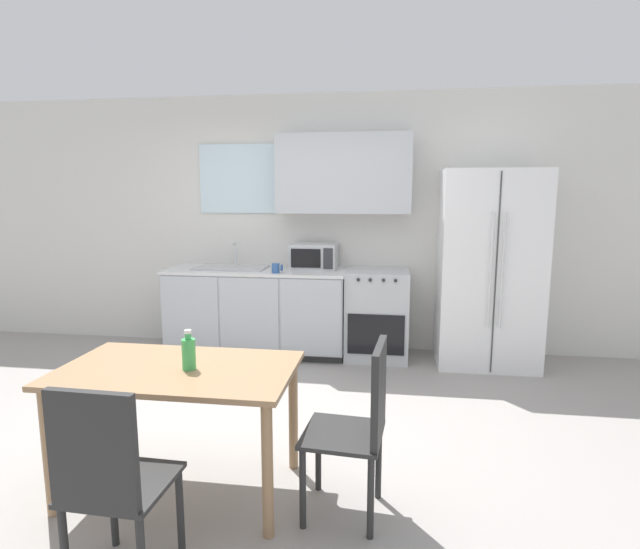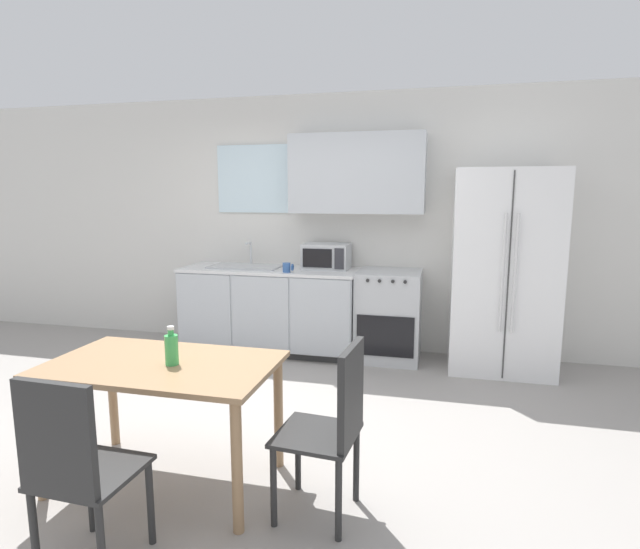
% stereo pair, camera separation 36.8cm
% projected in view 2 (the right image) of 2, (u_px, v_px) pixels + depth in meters
% --- Properties ---
extents(ground_plane, '(12.00, 12.00, 0.00)m').
position_uv_depth(ground_plane, '(260.00, 427.00, 3.60)').
color(ground_plane, gray).
extents(wall_back, '(12.00, 0.38, 2.70)m').
position_uv_depth(wall_back, '(330.00, 216.00, 5.34)').
color(wall_back, silver).
rests_on(wall_back, ground_plane).
extents(kitchen_counter, '(1.88, 0.66, 0.89)m').
position_uv_depth(kitchen_counter, '(271.00, 309.00, 5.32)').
color(kitchen_counter, '#333333').
rests_on(kitchen_counter, ground_plane).
extents(oven_range, '(0.63, 0.62, 0.91)m').
position_uv_depth(oven_range, '(389.00, 315.00, 5.04)').
color(oven_range, '#B7BABC').
rests_on(oven_range, ground_plane).
extents(refrigerator, '(0.94, 0.73, 1.89)m').
position_uv_depth(refrigerator, '(504.00, 272.00, 4.67)').
color(refrigerator, white).
rests_on(refrigerator, ground_plane).
extents(kitchen_sink, '(0.74, 0.41, 0.26)m').
position_uv_depth(kitchen_sink, '(246.00, 266.00, 5.32)').
color(kitchen_sink, '#B7BABC').
rests_on(kitchen_sink, kitchen_counter).
extents(microwave, '(0.47, 0.36, 0.26)m').
position_uv_depth(microwave, '(327.00, 256.00, 5.20)').
color(microwave, '#B7BABC').
rests_on(microwave, kitchen_counter).
extents(coffee_mug, '(0.11, 0.08, 0.10)m').
position_uv_depth(coffee_mug, '(287.00, 268.00, 4.96)').
color(coffee_mug, '#335999').
rests_on(coffee_mug, kitchen_counter).
extents(dining_table, '(1.28, 0.75, 0.73)m').
position_uv_depth(dining_table, '(163.00, 379.00, 2.83)').
color(dining_table, '#997551').
rests_on(dining_table, ground_plane).
extents(dining_chair_near, '(0.41, 0.41, 0.93)m').
position_uv_depth(dining_chair_near, '(74.00, 463.00, 2.11)').
color(dining_chair_near, '#282828').
rests_on(dining_chair_near, ground_plane).
extents(dining_chair_side, '(0.43, 0.43, 0.93)m').
position_uv_depth(dining_chair_side, '(335.00, 420.00, 2.52)').
color(dining_chair_side, '#282828').
rests_on(dining_chair_side, ground_plane).
extents(drink_bottle, '(0.07, 0.07, 0.22)m').
position_uv_depth(drink_bottle, '(172.00, 349.00, 2.76)').
color(drink_bottle, '#3FB259').
rests_on(drink_bottle, dining_table).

